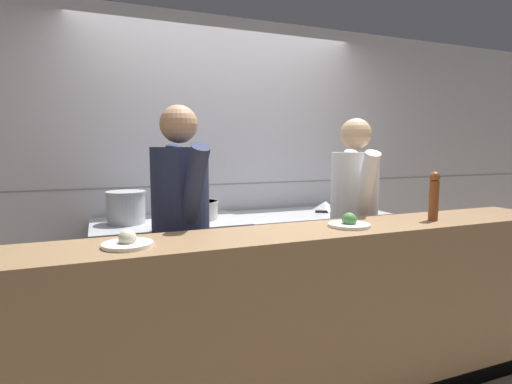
# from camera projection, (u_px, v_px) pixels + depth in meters

# --- Properties ---
(ground_plane) EXTENTS (14.00, 14.00, 0.00)m
(ground_plane) POSITION_uv_depth(u_px,v_px,m) (285.00, 380.00, 2.54)
(ground_plane) COLOR #7F705B
(wall_back_tiled) EXTENTS (8.00, 0.06, 2.60)m
(wall_back_tiled) POSITION_uv_depth(u_px,v_px,m) (223.00, 167.00, 3.58)
(wall_back_tiled) COLOR silver
(wall_back_tiled) RESTS_ON ground_plane
(oven_range) EXTENTS (1.12, 0.71, 0.92)m
(oven_range) POSITION_uv_depth(u_px,v_px,m) (170.00, 279.00, 3.10)
(oven_range) COLOR #232326
(oven_range) RESTS_ON ground_plane
(prep_counter) EXTENTS (1.29, 0.65, 0.91)m
(prep_counter) POSITION_uv_depth(u_px,v_px,m) (309.00, 263.00, 3.55)
(prep_counter) COLOR #B7BABF
(prep_counter) RESTS_ON ground_plane
(pass_counter) EXTENTS (3.28, 0.45, 1.03)m
(pass_counter) POSITION_uv_depth(u_px,v_px,m) (321.00, 318.00, 2.27)
(pass_counter) COLOR #93704C
(pass_counter) RESTS_ON ground_plane
(stock_pot) EXTENTS (0.29, 0.29, 0.24)m
(stock_pot) POSITION_uv_depth(u_px,v_px,m) (126.00, 207.00, 2.93)
(stock_pot) COLOR #B7BABF
(stock_pot) RESTS_ON oven_range
(sauce_pot) EXTENTS (0.26, 0.26, 0.14)m
(sauce_pot) POSITION_uv_depth(u_px,v_px,m) (202.00, 209.00, 3.11)
(sauce_pot) COLOR beige
(sauce_pot) RESTS_ON oven_range
(mixing_bowl_steel) EXTENTS (0.25, 0.25, 0.08)m
(mixing_bowl_steel) POSITION_uv_depth(u_px,v_px,m) (325.00, 206.00, 3.63)
(mixing_bowl_steel) COLOR #B7BABF
(mixing_bowl_steel) RESTS_ON prep_counter
(chefs_knife) EXTENTS (0.33, 0.19, 0.02)m
(chefs_knife) POSITION_uv_depth(u_px,v_px,m) (332.00, 212.00, 3.48)
(chefs_knife) COLOR #B7BABF
(chefs_knife) RESTS_ON prep_counter
(plated_dish_main) EXTENTS (0.23, 0.23, 0.08)m
(plated_dish_main) POSITION_uv_depth(u_px,v_px,m) (128.00, 242.00, 1.81)
(plated_dish_main) COLOR white
(plated_dish_main) RESTS_ON pass_counter
(plated_dish_appetiser) EXTENTS (0.24, 0.24, 0.08)m
(plated_dish_appetiser) POSITION_uv_depth(u_px,v_px,m) (349.00, 223.00, 2.26)
(plated_dish_appetiser) COLOR white
(plated_dish_appetiser) RESTS_ON pass_counter
(pepper_mill) EXTENTS (0.06, 0.06, 0.30)m
(pepper_mill) POSITION_uv_depth(u_px,v_px,m) (434.00, 195.00, 2.44)
(pepper_mill) COLOR brown
(pepper_mill) RESTS_ON pass_counter
(chef_head_cook) EXTENTS (0.41, 0.76, 1.73)m
(chef_head_cook) POSITION_uv_depth(u_px,v_px,m) (181.00, 231.00, 2.47)
(chef_head_cook) COLOR black
(chef_head_cook) RESTS_ON ground_plane
(chef_sous) EXTENTS (0.42, 0.73, 1.69)m
(chef_sous) POSITION_uv_depth(u_px,v_px,m) (353.00, 221.00, 2.94)
(chef_sous) COLOR black
(chef_sous) RESTS_ON ground_plane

